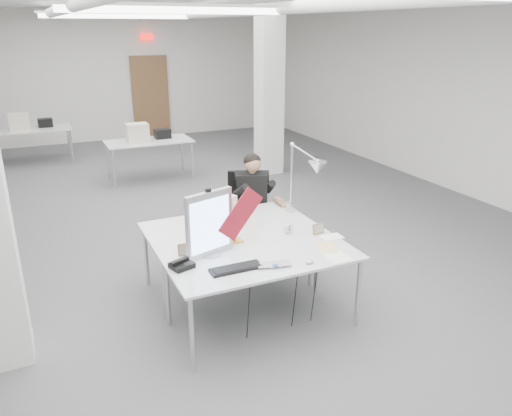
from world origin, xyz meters
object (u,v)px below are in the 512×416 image
Objects in this scene: beige_monitor at (214,211)px; architect_lamp at (302,182)px; desk_main at (263,257)px; seated_person at (253,189)px; monitor at (209,224)px; desk_phone at (182,265)px; laptop at (275,267)px; bankers_lamp at (234,228)px; office_chair at (251,212)px.

beige_monitor is 0.42× the size of architect_lamp.
architect_lamp is at bearing -35.66° from beige_monitor.
seated_person is at bearing 69.06° from desk_main.
architect_lamp is (1.25, 0.46, 0.12)m from monitor.
desk_phone is at bearing -171.77° from monitor.
laptop is at bearing -42.32° from desk_phone.
laptop is 1.01× the size of bankers_lamp.
architect_lamp reaches higher than beige_monitor.
architect_lamp is (0.96, -0.20, 0.26)m from beige_monitor.
bankers_lamp is at bearing 105.54° from desk_main.
architect_lamp reaches higher than desk_main.
bankers_lamp is (-0.12, 0.42, 0.16)m from desk_main.
laptop is at bearing -106.93° from beige_monitor.
beige_monitor reaches higher than bankers_lamp.
architect_lamp is (0.81, 0.97, 0.42)m from laptop.
beige_monitor reaches higher than desk_main.
desk_main is 2.08× the size of architect_lamp.
office_chair is at bearing 69.67° from desk_main.
desk_phone is at bearing -151.26° from beige_monitor.
desk_phone is at bearing 168.31° from laptop.
seated_person is 4.59× the size of desk_phone.
bankers_lamp is 0.84× the size of beige_monitor.
desk_phone is 1.02m from beige_monitor.
office_chair is 1.32× the size of seated_person.
beige_monitor is at bearing 76.81° from bankers_lamp.
office_chair is 1.40m from bankers_lamp.
laptop is at bearing -66.79° from monitor.
laptop is (-0.59, -1.80, -0.13)m from seated_person.
monitor is at bearing -168.51° from bankers_lamp.
desk_phone is (-1.35, -1.49, 0.20)m from office_chair.
laptop is 1.62× the size of desk_phone.
laptop reaches higher than desk_main.
desk_main is 0.27m from laptop.
seated_person is 1.32m from bankers_lamp.
laptop is at bearing -117.21° from architect_lamp.
laptop is at bearing -90.99° from desk_main.
desk_phone is 0.22× the size of architect_lamp.
bankers_lamp is at bearing -109.79° from beige_monitor.
architect_lamp is (0.81, 0.70, 0.45)m from desk_main.
office_chair reaches higher than laptop.
bankers_lamp is (0.32, 0.18, -0.16)m from monitor.
office_chair is at bearing 41.24° from bankers_lamp.
monitor is 0.74m from laptop.
desk_main is at bearing 102.63° from laptop.
desk_phone is at bearing 173.46° from desk_main.
seated_person is 2.87× the size of bankers_lamp.
beige_monitor is (-0.04, 0.48, 0.02)m from bankers_lamp.
monitor is at bearing 151.19° from desk_main.
monitor is 2.03× the size of laptop.
desk_main is at bearing -85.44° from office_chair.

